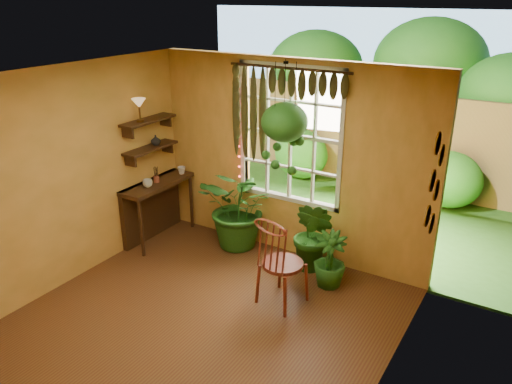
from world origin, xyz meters
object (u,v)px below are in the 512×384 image
(windsor_chair, at_px, (281,275))
(potted_plant_mid, at_px, (313,236))
(potted_plant_left, at_px, (241,208))
(counter_ledge, at_px, (153,203))
(hanging_basket, at_px, (284,128))

(windsor_chair, bearing_deg, potted_plant_mid, 100.54)
(potted_plant_left, height_order, potted_plant_mid, potted_plant_left)
(windsor_chair, distance_m, potted_plant_left, 1.54)
(counter_ledge, relative_size, potted_plant_mid, 1.17)
(potted_plant_mid, distance_m, hanging_basket, 1.45)
(counter_ledge, bearing_deg, hanging_basket, 9.89)
(windsor_chair, distance_m, potted_plant_mid, 0.89)
(potted_plant_mid, bearing_deg, hanging_basket, 177.78)
(windsor_chair, relative_size, potted_plant_left, 1.07)
(potted_plant_left, bearing_deg, counter_ledge, -162.28)
(counter_ledge, distance_m, windsor_chair, 2.53)
(potted_plant_left, xyz_separation_m, hanging_basket, (0.71, -0.06, 1.27))
(potted_plant_left, relative_size, potted_plant_mid, 1.20)
(counter_ledge, relative_size, hanging_basket, 0.86)
(windsor_chair, relative_size, potted_plant_mid, 1.28)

